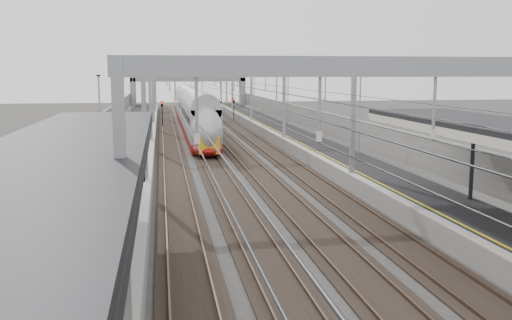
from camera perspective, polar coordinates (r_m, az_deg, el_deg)
name	(u,v)px	position (r m, az deg, el deg)	size (l,w,h in m)	color
platform_left	(134,142)	(56.97, -12.08, 1.79)	(4.00, 120.00, 1.00)	black
platform_right	(294,139)	(58.45, 3.79, 2.14)	(4.00, 120.00, 1.00)	black
tracks	(216,145)	(57.21, -4.04, 1.54)	(11.40, 140.00, 0.20)	black
overhead_line	(210,82)	(63.36, -4.67, 7.76)	(13.00, 140.00, 6.60)	gray
canopy_left	(52,160)	(14.90, -19.76, 0.04)	(4.40, 30.00, 4.24)	black
overbridge	(188,82)	(111.65, -6.78, 7.71)	(22.00, 2.20, 6.90)	slate
wall_left	(100,131)	(57.09, -15.33, 2.80)	(0.30, 120.00, 3.20)	slate
wall_right	(324,128)	(59.14, 6.83, 3.24)	(0.30, 120.00, 3.20)	slate
train	(193,115)	(69.69, -6.30, 4.49)	(2.71, 49.43, 4.29)	maroon
signal_green	(162,109)	(76.83, -9.38, 5.05)	(0.32, 0.32, 3.48)	black
signal_red_near	(221,106)	(83.19, -3.57, 5.43)	(0.32, 0.32, 3.48)	black
signal_red_far	(234,105)	(85.41, -2.23, 5.52)	(0.32, 0.32, 3.48)	black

